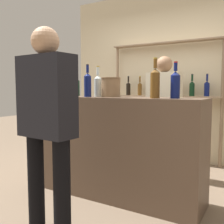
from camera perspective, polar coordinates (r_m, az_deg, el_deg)
name	(u,v)px	position (r m, az deg, el deg)	size (l,w,h in m)	color
ground_plane	(112,194)	(3.07, 0.00, -17.49)	(16.00, 16.00, 0.00)	#7A6651
bar_counter	(112,146)	(2.90, 0.00, -7.52)	(1.97, 0.51, 1.09)	brown
back_wall	(168,75)	(4.53, 12.17, 7.81)	(3.57, 0.12, 2.80)	beige
back_shelf	(165,85)	(4.36, 11.39, 5.80)	(1.81, 0.18, 1.91)	#897056
counter_bottle_0	(88,84)	(2.86, -5.32, 6.06)	(0.08, 0.08, 0.35)	#0F1956
counter_bottle_1	(77,86)	(3.23, -7.72, 5.60)	(0.07, 0.07, 0.33)	black
counter_bottle_2	(155,82)	(2.49, 9.35, 6.37)	(0.09, 0.09, 0.38)	brown
counter_bottle_3	(50,86)	(3.17, -13.38, 5.51)	(0.08, 0.08, 0.32)	black
counter_bottle_4	(98,85)	(2.96, -3.07, 5.89)	(0.09, 0.09, 0.34)	silver
counter_bottle_5	(175,84)	(2.47, 13.61, 5.94)	(0.09, 0.09, 0.34)	#0F1956
wine_glass	(58,86)	(3.10, -11.60, 5.52)	(0.07, 0.07, 0.16)	silver
ice_bucket	(111,87)	(2.83, -0.26, 5.41)	(0.22, 0.22, 0.21)	#846647
cork_jar	(66,90)	(3.39, -9.89, 4.70)	(0.11, 0.11, 0.14)	silver
customer_center	(47,117)	(2.12, -13.98, -1.02)	(0.50, 0.25, 1.65)	black
server_behind_counter	(164,107)	(3.56, 11.17, 1.11)	(0.46, 0.23, 1.60)	#575347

